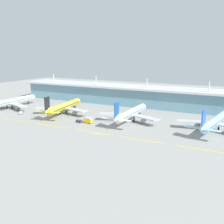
% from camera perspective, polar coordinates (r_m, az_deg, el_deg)
% --- Properties ---
extents(ground_plane, '(600.00, 600.00, 0.00)m').
position_cam_1_polar(ground_plane, '(169.71, -3.49, -4.72)').
color(ground_plane, gray).
extents(terminal_building, '(288.00, 34.00, 27.76)m').
position_cam_1_polar(terminal_building, '(257.63, 7.99, 3.40)').
color(terminal_building, '#6693A8').
rests_on(terminal_building, ground).
extents(airliner_nearest, '(48.79, 67.27, 18.90)m').
position_cam_1_polar(airliner_nearest, '(261.32, -21.37, 2.08)').
color(airliner_nearest, silver).
rests_on(airliner_nearest, ground).
extents(airliner_near_middle, '(48.15, 61.68, 18.90)m').
position_cam_1_polar(airliner_near_middle, '(225.55, -10.48, 1.17)').
color(airliner_near_middle, yellow).
rests_on(airliner_near_middle, ground).
extents(airliner_center, '(48.80, 59.65, 18.90)m').
position_cam_1_polar(airliner_center, '(197.93, 4.15, -0.26)').
color(airliner_center, white).
rests_on(airliner_center, ground).
extents(airliner_far_middle, '(48.15, 58.97, 18.90)m').
position_cam_1_polar(airliner_far_middle, '(186.26, 21.57, -1.96)').
color(airliner_far_middle, '#9ED1EA').
rests_on(airliner_far_middle, ground).
extents(taxiway_stripe_west, '(28.00, 0.70, 0.04)m').
position_cam_1_polar(taxiway_stripe_west, '(214.17, -19.96, -1.77)').
color(taxiway_stripe_west, yellow).
rests_on(taxiway_stripe_west, ground).
extents(taxiway_stripe_mid_west, '(28.00, 0.70, 0.04)m').
position_cam_1_polar(taxiway_stripe_mid_west, '(191.25, -12.94, -3.01)').
color(taxiway_stripe_mid_west, yellow).
rests_on(taxiway_stripe_mid_west, ground).
extents(taxiway_stripe_centre, '(28.00, 0.70, 0.04)m').
position_cam_1_polar(taxiway_stripe_centre, '(172.04, -4.18, -4.48)').
color(taxiway_stripe_centre, yellow).
rests_on(taxiway_stripe_centre, ground).
extents(taxiway_stripe_mid_east, '(28.00, 0.70, 0.04)m').
position_cam_1_polar(taxiway_stripe_mid_east, '(157.89, 6.51, -6.12)').
color(taxiway_stripe_mid_east, yellow).
rests_on(taxiway_stripe_mid_east, ground).
extents(taxiway_stripe_east, '(28.00, 0.70, 0.04)m').
position_cam_1_polar(taxiway_stripe_east, '(150.25, 18.84, -7.75)').
color(taxiway_stripe_east, yellow).
rests_on(taxiway_stripe_east, ground).
extents(fuel_truck, '(7.46, 3.45, 4.95)m').
position_cam_1_polar(fuel_truck, '(194.13, -5.29, -1.81)').
color(fuel_truck, gold).
rests_on(fuel_truck, ground).
extents(pushback_tug, '(4.57, 2.81, 1.85)m').
position_cam_1_polar(pushback_tug, '(197.18, -7.24, -1.98)').
color(pushback_tug, '#333842').
rests_on(pushback_tug, ground).
extents(baggage_cart, '(3.55, 3.99, 2.48)m').
position_cam_1_polar(baggage_cart, '(235.65, -19.31, -0.14)').
color(baggage_cart, silver).
rests_on(baggage_cart, ground).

